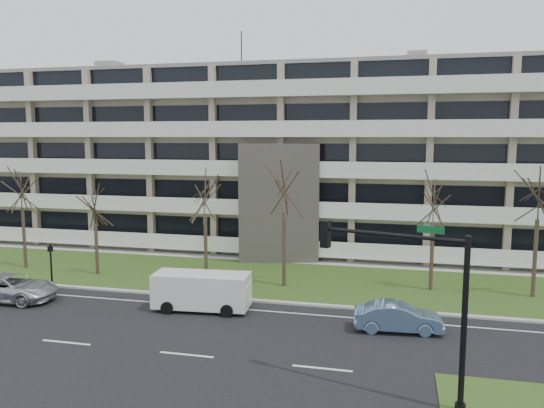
% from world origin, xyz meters
% --- Properties ---
extents(ground, '(160.00, 160.00, 0.00)m').
position_xyz_m(ground, '(0.00, 0.00, 0.00)').
color(ground, black).
rests_on(ground, ground).
extents(grass_verge, '(90.00, 10.00, 0.06)m').
position_xyz_m(grass_verge, '(0.00, 13.00, 0.03)').
color(grass_verge, '#36531B').
rests_on(grass_verge, ground).
extents(curb, '(90.00, 0.35, 0.12)m').
position_xyz_m(curb, '(0.00, 8.00, 0.06)').
color(curb, '#B2B2AD').
rests_on(curb, ground).
extents(sidewalk, '(90.00, 2.00, 0.08)m').
position_xyz_m(sidewalk, '(0.00, 18.50, 0.04)').
color(sidewalk, '#B2B2AD').
rests_on(sidewalk, ground).
extents(lane_edge_line, '(90.00, 0.12, 0.01)m').
position_xyz_m(lane_edge_line, '(0.00, 6.50, 0.01)').
color(lane_edge_line, white).
rests_on(lane_edge_line, ground).
extents(apartment_building, '(60.50, 15.10, 18.75)m').
position_xyz_m(apartment_building, '(-0.01, 25.32, 7.61)').
color(apartment_building, tan).
rests_on(apartment_building, ground).
extents(silver_pickup, '(5.66, 2.84, 1.54)m').
position_xyz_m(silver_pickup, '(-13.04, 4.90, 0.77)').
color(silver_pickup, silver).
rests_on(silver_pickup, ground).
extents(blue_sedan, '(4.41, 1.89, 1.41)m').
position_xyz_m(blue_sedan, '(9.02, 5.10, 0.71)').
color(blue_sedan, '#6C91BC').
rests_on(blue_sedan, ground).
extents(white_van, '(5.42, 2.49, 2.05)m').
position_xyz_m(white_van, '(-1.47, 5.93, 1.23)').
color(white_van, white).
rests_on(white_van, ground).
extents(traffic_signal, '(5.39, 1.86, 6.47)m').
position_xyz_m(traffic_signal, '(9.41, -1.82, 4.19)').
color(traffic_signal, black).
rests_on(traffic_signal, ground).
extents(pedestrian_signal, '(0.29, 0.24, 2.90)m').
position_xyz_m(pedestrian_signal, '(-12.02, 7.34, 1.85)').
color(pedestrian_signal, black).
rests_on(pedestrian_signal, ground).
extents(tree_1, '(3.94, 3.94, 7.87)m').
position_xyz_m(tree_1, '(-17.35, 11.69, 6.12)').
color(tree_1, '#382B21').
rests_on(tree_1, ground).
extents(tree_2, '(3.20, 3.20, 6.39)m').
position_xyz_m(tree_2, '(-11.26, 11.25, 4.96)').
color(tree_2, '#382B21').
rests_on(tree_2, ground).
extents(tree_3, '(3.75, 3.75, 7.51)m').
position_xyz_m(tree_3, '(-3.64, 12.21, 5.84)').
color(tree_3, '#382B21').
rests_on(tree_3, ground).
extents(tree_4, '(4.29, 4.29, 8.57)m').
position_xyz_m(tree_4, '(1.93, 11.43, 6.67)').
color(tree_4, '#382B21').
rests_on(tree_4, ground).
extents(tree_5, '(3.82, 3.82, 7.64)m').
position_xyz_m(tree_5, '(11.00, 12.68, 5.94)').
color(tree_5, '#382B21').
rests_on(tree_5, ground).
extents(tree_6, '(4.20, 4.20, 8.40)m').
position_xyz_m(tree_6, '(16.84, 12.60, 6.53)').
color(tree_6, '#382B21').
rests_on(tree_6, ground).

